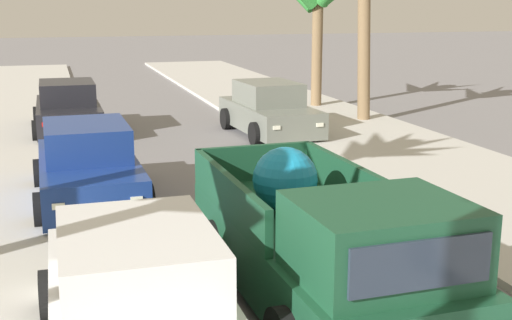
{
  "coord_description": "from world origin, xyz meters",
  "views": [
    {
      "loc": [
        -3.21,
        -0.79,
        3.73
      ],
      "look_at": [
        -0.07,
        9.63,
        1.2
      ],
      "focal_mm": 47.27,
      "sensor_mm": 36.0,
      "label": 1
    }
  ],
  "objects_px": {
    "pickup_truck": "(322,248)",
    "car_left_near": "(138,302)",
    "car_right_near": "(68,109)",
    "car_right_mid": "(88,167)",
    "car_left_mid": "(269,110)"
  },
  "relations": [
    {
      "from": "pickup_truck",
      "to": "car_left_near",
      "type": "height_order",
      "value": "pickup_truck"
    },
    {
      "from": "car_right_near",
      "to": "car_right_mid",
      "type": "height_order",
      "value": "same"
    },
    {
      "from": "pickup_truck",
      "to": "car_left_near",
      "type": "distance_m",
      "value": 2.44
    },
    {
      "from": "car_left_near",
      "to": "car_right_mid",
      "type": "relative_size",
      "value": 1.0
    },
    {
      "from": "car_left_near",
      "to": "car_left_mid",
      "type": "height_order",
      "value": "same"
    },
    {
      "from": "car_left_mid",
      "to": "pickup_truck",
      "type": "bearing_deg",
      "value": -104.62
    },
    {
      "from": "car_left_mid",
      "to": "car_right_mid",
      "type": "bearing_deg",
      "value": -134.09
    },
    {
      "from": "car_right_near",
      "to": "car_right_mid",
      "type": "bearing_deg",
      "value": -88.76
    },
    {
      "from": "car_left_near",
      "to": "car_left_mid",
      "type": "distance_m",
      "value": 12.97
    },
    {
      "from": "car_left_mid",
      "to": "car_right_near",
      "type": "bearing_deg",
      "value": 161.05
    },
    {
      "from": "car_right_near",
      "to": "car_right_mid",
      "type": "xyz_separation_m",
      "value": [
        0.16,
        -7.51,
        0.0
      ]
    },
    {
      "from": "car_left_mid",
      "to": "car_right_mid",
      "type": "distance_m",
      "value": 7.78
    },
    {
      "from": "car_left_mid",
      "to": "car_left_near",
      "type": "bearing_deg",
      "value": -113.89
    },
    {
      "from": "car_left_near",
      "to": "car_left_mid",
      "type": "bearing_deg",
      "value": 66.11
    },
    {
      "from": "car_left_near",
      "to": "car_right_mid",
      "type": "distance_m",
      "value": 6.27
    }
  ]
}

